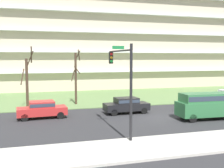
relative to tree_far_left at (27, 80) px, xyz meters
The scene contains 10 objects.
ground 14.46m from the tree_far_left, 35.20° to the right, with size 160.00×160.00×0.00m, color #2D2D30.
sidewalk_curb_near 20.08m from the tree_far_left, 54.44° to the right, with size 80.00×4.00×0.15m, color #BCB7AD.
grass_lawn_strip 13.30m from the tree_far_left, 26.90° to the left, with size 80.00×16.00×0.08m, color #66844C.
apartment_building 24.42m from the tree_far_left, 60.59° to the left, with size 54.96×14.20×19.42m.
tree_far_left is the anchor object (origin of this frame).
tree_left 5.48m from the tree_far_left, ahead, with size 1.17×1.17×6.46m.
sedan_red_near_left 6.21m from the tree_far_left, 76.91° to the right, with size 4.50×2.06×1.57m.
van_green_center_left 18.51m from the tree_far_left, 33.39° to the right, with size 5.28×2.21×2.36m.
sedan_black_center_right 11.21m from the tree_far_left, 30.91° to the right, with size 4.46×1.94×1.57m.
traffic_signal_mast 14.68m from the tree_far_left, 63.22° to the right, with size 0.90×5.08×6.37m.
Camera 1 is at (-10.96, -23.08, 5.46)m, focal length 44.36 mm.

